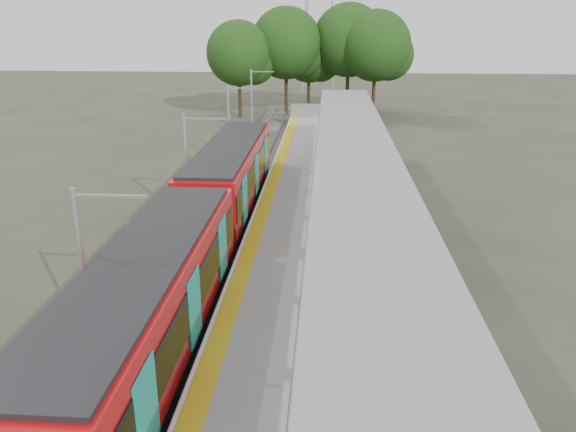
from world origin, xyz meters
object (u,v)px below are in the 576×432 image
Objects in this scene: bench_far at (357,142)px; info_pillar_near at (354,264)px; info_pillar_far at (347,164)px; litter_bin at (336,249)px; train at (201,221)px; bench_mid at (365,215)px; bench_near at (397,374)px.

info_pillar_near is at bearing -75.80° from bench_far.
bench_far is at bearing 101.93° from info_pillar_far.
info_pillar_near is 2.46m from litter_bin.
bench_far reaches higher than litter_bin.
train is 6.74m from info_pillar_near.
bench_mid is 0.88× the size of bench_far.
info_pillar_near reaches higher than info_pillar_far.
bench_mid is at bearing 95.95° from info_pillar_near.
info_pillar_far is at bearing -80.01° from bench_far.
train is 15.83× the size of bench_far.
bench_near reaches higher than litter_bin.
litter_bin is at bearing 116.46° from info_pillar_near.
bench_far is (0.34, 14.81, 0.07)m from bench_mid.
litter_bin is at bearing 117.65° from bench_near.
info_pillar_near is at bearing 116.05° from bench_near.
info_pillar_near is at bearing -80.81° from bench_mid.
bench_near is at bearing -69.04° from info_pillar_far.
info_pillar_near is (-0.73, -5.94, 0.34)m from bench_mid.
bench_near is at bearing -53.12° from train.
info_pillar_near reaches higher than bench_far.
bench_mid is (-0.09, 11.59, -0.00)m from bench_near.
info_pillar_far reaches higher than litter_bin.
bench_far is at bearing 99.97° from info_pillar_near.
bench_far is at bearing 104.84° from bench_mid.
bench_mid is at bearing 21.94° from train.
bench_near is 19.34m from info_pillar_far.
bench_far is 18.48m from litter_bin.
info_pillar_near reaches higher than bench_mid.
litter_bin is (-1.29, -3.60, -0.11)m from bench_mid.
bench_far is at bearing 84.94° from litter_bin.
info_pillar_far reaches higher than bench_mid.
train is 7.15m from bench_mid.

